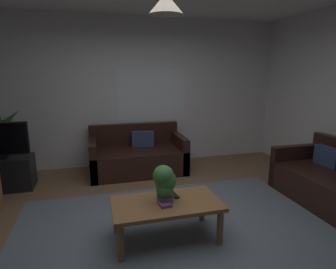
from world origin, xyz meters
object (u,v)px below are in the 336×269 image
Objects in this scene: potted_palm_corner at (3,147)px; couch_under_window at (138,157)px; coffee_table at (166,208)px; book_on_table_0 at (165,204)px; pendant_lamp at (166,4)px; remote_on_table_0 at (174,195)px; tv_stand at (2,174)px; potted_plant_on_table at (165,182)px; couch_right_side at (331,183)px.

couch_under_window is at bearing -7.26° from potted_palm_corner.
couch_under_window reaches higher than coffee_table.
book_on_table_0 is (-0.07, -2.22, 0.17)m from couch_under_window.
remote_on_table_0 is at bearing 43.53° from pendant_lamp.
potted_palm_corner is at bearing 130.51° from book_on_table_0.
pendant_lamp is (2.09, -1.90, 2.11)m from tv_stand.
couch_right_side is at bearing 5.74° from potted_plant_on_table.
tv_stand reaches higher than remote_on_table_0.
pendant_lamp is (0.00, 0.00, 2.00)m from coffee_table.
book_on_table_0 is 0.13× the size of tv_stand.
book_on_table_0 is 0.30× the size of potted_plant_on_table.
potted_palm_corner reaches higher than couch_under_window.
couch_under_window is 1.45× the size of coffee_table.
potted_palm_corner is at bearing 131.95° from potted_plant_on_table.
potted_plant_on_table reaches higher than book_on_table_0.
coffee_table is 0.93× the size of potted_palm_corner.
couch_right_side reaches higher than book_on_table_0.
remote_on_table_0 is (0.09, -2.03, 0.16)m from couch_under_window.
coffee_table is at bearing -56.55° from potted_plant_on_table.
potted_palm_corner is at bearing 131.89° from coffee_table.
potted_plant_on_table is 0.44× the size of tv_stand.
potted_palm_corner is (-2.21, 0.28, 0.27)m from couch_under_window.
pendant_lamp is at bearing -144.27° from remote_on_table_0.
remote_on_table_0 is at bearing -87.40° from couch_under_window.
book_on_table_0 is at bearing -43.90° from tv_stand.
book_on_table_0 is 0.10× the size of potted_palm_corner.
pendant_lamp is at bearing -90.82° from couch_under_window.
pendant_lamp is at bearing -42.25° from tv_stand.
couch_under_window is at bearing 84.80° from remote_on_table_0.
couch_right_side is 1.18× the size of potted_palm_corner.
book_on_table_0 is (-2.45, -0.34, 0.17)m from couch_right_side.
potted_palm_corner is (-4.59, 2.16, 0.27)m from couch_right_side.
couch_under_window is at bearing 6.56° from tv_stand.
remote_on_table_0 is 0.13× the size of potted_palm_corner.
potted_plant_on_table is 2.83m from tv_stand.
remote_on_table_0 is 0.33× the size of pendant_lamp.
coffee_table is at bearing 65.71° from book_on_table_0.
pendant_lamp is (-2.41, -0.26, 2.09)m from couch_right_side.
coffee_table is 0.19m from remote_on_table_0.
potted_plant_on_table is (-0.14, -0.10, 0.21)m from remote_on_table_0.
book_on_table_0 is at bearing -82.04° from couch_right_side.
potted_plant_on_table is (-2.43, -0.24, 0.37)m from couch_right_side.
couch_under_window is at bearing 88.29° from book_on_table_0.
tv_stand reaches higher than book_on_table_0.
couch_under_window is at bearing 89.18° from coffee_table.
couch_right_side reaches higher than tv_stand.
couch_right_side reaches higher than remote_on_table_0.
potted_plant_on_table is 3.24m from potted_palm_corner.
potted_palm_corner reaches higher than tv_stand.
pendant_lamp reaches higher than couch_under_window.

